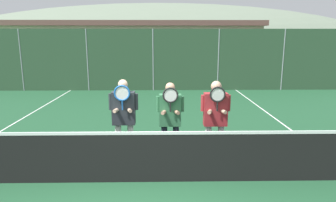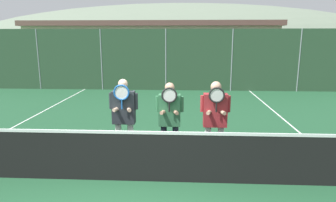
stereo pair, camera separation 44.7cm
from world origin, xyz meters
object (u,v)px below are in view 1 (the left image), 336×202
object	(u,v)px
player_center_left	(170,116)
car_right_of_center	(321,68)
car_center	(230,68)
car_left_of_center	(136,68)
player_center_right	(215,115)
car_far_left	(42,70)
player_leftmost	(124,115)

from	to	relation	value
player_center_left	car_right_of_center	bearing A→B (deg)	50.91
car_center	car_right_of_center	bearing A→B (deg)	-2.40
car_left_of_center	car_right_of_center	bearing A→B (deg)	-0.81
car_center	player_center_right	bearing A→B (deg)	-104.10
car_far_left	car_center	bearing A→B (deg)	2.07
player_center_left	player_center_right	distance (m)	0.94
player_center_right	car_right_of_center	size ratio (longest dim) A/B	0.44
player_leftmost	player_center_right	distance (m)	1.92
car_right_of_center	car_left_of_center	bearing A→B (deg)	179.19
player_leftmost	car_right_of_center	world-z (taller)	player_leftmost
car_left_of_center	car_center	world-z (taller)	car_center
player_center_right	car_center	distance (m)	11.81
player_center_left	car_right_of_center	distance (m)	14.38
player_leftmost	player_center_right	size ratio (longest dim) A/B	1.01
car_far_left	car_right_of_center	distance (m)	16.08
car_left_of_center	player_center_right	bearing A→B (deg)	-77.04
car_left_of_center	car_far_left	bearing A→B (deg)	-176.53
player_center_left	player_center_right	size ratio (longest dim) A/B	0.98
car_far_left	player_center_left	bearing A→B (deg)	-57.48
player_center_left	car_far_left	world-z (taller)	player_center_left
player_center_right	car_left_of_center	xyz separation A→B (m)	(-2.62, 11.39, -0.18)
player_center_left	car_center	size ratio (longest dim) A/B	0.38
car_left_of_center	car_right_of_center	xyz separation A→B (m)	(10.75, -0.15, -0.01)
car_far_left	car_left_of_center	distance (m)	5.34
player_center_right	car_right_of_center	distance (m)	13.87
player_center_right	car_left_of_center	size ratio (longest dim) A/B	0.39
player_center_left	car_right_of_center	xyz separation A→B (m)	(9.07, 11.16, -0.15)
car_left_of_center	car_right_of_center	distance (m)	10.75
car_left_of_center	car_right_of_center	size ratio (longest dim) A/B	1.12
player_center_right	car_left_of_center	distance (m)	11.69
player_leftmost	car_right_of_center	bearing A→B (deg)	48.01
player_center_left	car_right_of_center	world-z (taller)	player_center_left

